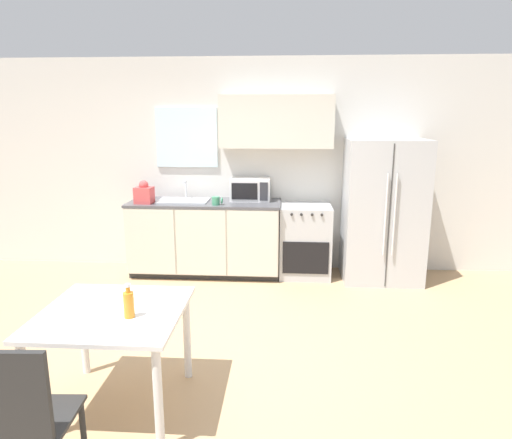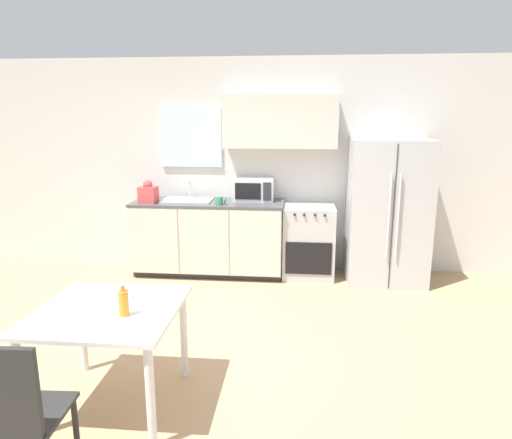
# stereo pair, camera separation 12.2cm
# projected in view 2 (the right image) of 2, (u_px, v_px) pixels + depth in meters

# --- Properties ---
(ground_plane) EXTENTS (12.00, 12.00, 0.00)m
(ground_plane) POSITION_uv_depth(u_px,v_px,m) (208.00, 352.00, 3.94)
(ground_plane) COLOR tan
(wall_back) EXTENTS (12.00, 0.38, 2.70)m
(wall_back) POSITION_uv_depth(u_px,v_px,m) (246.00, 160.00, 5.87)
(wall_back) COLOR silver
(wall_back) RESTS_ON ground_plane
(kitchen_counter) EXTENTS (1.89, 0.66, 0.94)m
(kitchen_counter) POSITION_uv_depth(u_px,v_px,m) (209.00, 237.00, 5.81)
(kitchen_counter) COLOR #333333
(kitchen_counter) RESTS_ON ground_plane
(oven_range) EXTENTS (0.63, 0.60, 0.90)m
(oven_range) POSITION_uv_depth(u_px,v_px,m) (308.00, 241.00, 5.72)
(oven_range) COLOR #B7BABC
(oven_range) RESTS_ON ground_plane
(refrigerator) EXTENTS (0.93, 0.76, 1.72)m
(refrigerator) POSITION_uv_depth(u_px,v_px,m) (387.00, 212.00, 5.48)
(refrigerator) COLOR silver
(refrigerator) RESTS_ON ground_plane
(kitchen_sink) EXTENTS (0.62, 0.41, 0.24)m
(kitchen_sink) POSITION_uv_depth(u_px,v_px,m) (187.00, 200.00, 5.73)
(kitchen_sink) COLOR #B7BABC
(kitchen_sink) RESTS_ON kitchen_counter
(microwave) EXTENTS (0.50, 0.32, 0.28)m
(microwave) POSITION_uv_depth(u_px,v_px,m) (254.00, 189.00, 5.75)
(microwave) COLOR silver
(microwave) RESTS_ON kitchen_counter
(coffee_mug) EXTENTS (0.13, 0.10, 0.10)m
(coffee_mug) POSITION_uv_depth(u_px,v_px,m) (220.00, 201.00, 5.48)
(coffee_mug) COLOR #3F8C66
(coffee_mug) RESTS_ON kitchen_counter
(grocery_bag_0) EXTENTS (0.22, 0.19, 0.28)m
(grocery_bag_0) POSITION_uv_depth(u_px,v_px,m) (148.00, 193.00, 5.60)
(grocery_bag_0) COLOR #D14C4C
(grocery_bag_0) RESTS_ON kitchen_counter
(dining_table) EXTENTS (0.94, 0.92, 0.72)m
(dining_table) POSITION_uv_depth(u_px,v_px,m) (109.00, 323.00, 3.10)
(dining_table) COLOR white
(dining_table) RESTS_ON ground_plane
(dining_chair_near) EXTENTS (0.42, 0.42, 0.93)m
(dining_chair_near) POSITION_uv_depth(u_px,v_px,m) (15.00, 410.00, 2.32)
(dining_chair_near) COLOR #282828
(dining_chair_near) RESTS_ON ground_plane
(drink_bottle) EXTENTS (0.07, 0.07, 0.23)m
(drink_bottle) POSITION_uv_depth(u_px,v_px,m) (124.00, 302.00, 2.96)
(drink_bottle) COLOR orange
(drink_bottle) RESTS_ON dining_table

